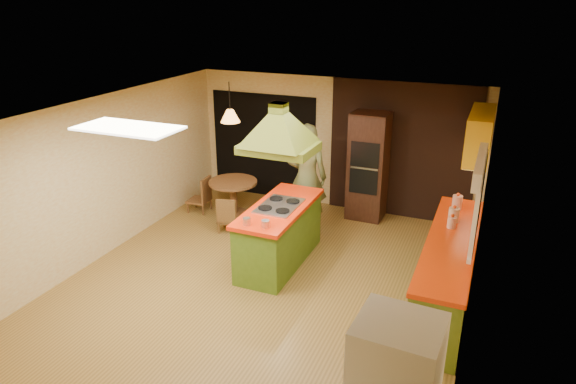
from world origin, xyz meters
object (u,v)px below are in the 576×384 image
at_px(kitchen_island, 279,234).
at_px(dining_table, 233,191).
at_px(man, 307,178).
at_px(canister_large, 457,202).
at_px(wall_oven, 368,166).

xyz_separation_m(kitchen_island, dining_table, (-1.53, 1.35, -0.01)).
bearing_deg(man, dining_table, -16.65).
distance_m(man, dining_table, 1.56).
xyz_separation_m(dining_table, canister_large, (3.98, -0.39, 0.56)).
bearing_deg(man, canister_large, 157.88).
bearing_deg(kitchen_island, dining_table, 138.57).
bearing_deg(dining_table, canister_large, -5.61).
relative_size(wall_oven, dining_table, 2.21).
height_order(wall_oven, dining_table, wall_oven).
bearing_deg(dining_table, kitchen_island, -41.54).
height_order(dining_table, canister_large, canister_large).
distance_m(man, wall_oven, 1.26).
xyz_separation_m(wall_oven, canister_large, (1.67, -1.28, 0.04)).
bearing_deg(dining_table, wall_oven, 20.89).
height_order(kitchen_island, wall_oven, wall_oven).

